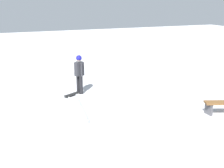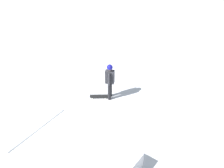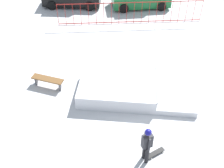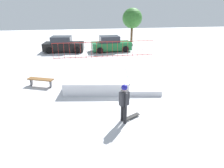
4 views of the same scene
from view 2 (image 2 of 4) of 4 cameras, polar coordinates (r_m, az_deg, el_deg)
ground_plane at (r=10.99m, az=-10.95°, el=-11.63°), size 60.00×60.00×0.00m
skate_ramp at (r=10.20m, az=-9.06°, el=-13.59°), size 5.72×3.34×0.74m
skater at (r=12.17m, az=-0.43°, el=0.99°), size 0.43×0.42×1.73m
skateboard at (r=12.75m, az=-2.63°, el=-2.43°), size 0.80×0.56×0.09m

